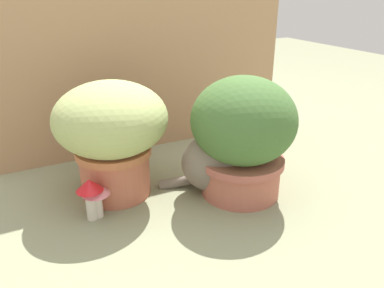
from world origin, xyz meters
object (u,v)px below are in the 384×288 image
object	(u,v)px
leafy_planter	(243,134)
cat	(225,159)
grass_planter	(112,131)
mushroom_ornament_pink	(96,192)
mushroom_ornament_red	(90,191)

from	to	relation	value
leafy_planter	cat	size ratio (longest dim) A/B	1.13
grass_planter	mushroom_ornament_pink	distance (m)	0.21
mushroom_ornament_red	grass_planter	bearing A→B (deg)	46.64
mushroom_ornament_pink	leafy_planter	bearing A→B (deg)	-8.82
cat	mushroom_ornament_pink	xyz separation A→B (m)	(-0.43, 0.04, -0.04)
cat	leafy_planter	bearing A→B (deg)	-36.17
cat	mushroom_ornament_red	world-z (taller)	cat
cat	mushroom_ornament_pink	distance (m)	0.43
leafy_planter	cat	world-z (taller)	leafy_planter
grass_planter	cat	size ratio (longest dim) A/B	1.09
grass_planter	leafy_planter	distance (m)	0.42
cat	mushroom_ornament_red	size ratio (longest dim) A/B	2.65
mushroom_ornament_pink	mushroom_ornament_red	distance (m)	0.02
mushroom_ornament_pink	mushroom_ornament_red	bearing A→B (deg)	-169.43
grass_planter	mushroom_ornament_red	bearing A→B (deg)	-133.36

